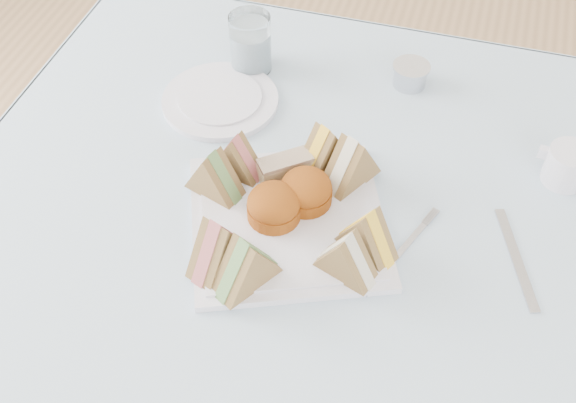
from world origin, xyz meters
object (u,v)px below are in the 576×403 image
(table, at_px, (282,340))
(creamer_jug, at_px, (567,166))
(serving_plate, at_px, (288,221))
(water_glass, at_px, (250,43))

(table, relative_size, creamer_jug, 13.23)
(table, distance_m, serving_plate, 0.38)
(serving_plate, height_order, creamer_jug, creamer_jug)
(serving_plate, distance_m, creamer_jug, 0.44)
(water_glass, xyz_separation_m, creamer_jug, (0.55, -0.13, -0.02))
(serving_plate, xyz_separation_m, water_glass, (-0.17, 0.33, 0.05))
(water_glass, distance_m, creamer_jug, 0.57)
(serving_plate, distance_m, water_glass, 0.38)
(serving_plate, bearing_deg, table, 107.24)
(table, xyz_separation_m, water_glass, (-0.15, 0.31, 0.43))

